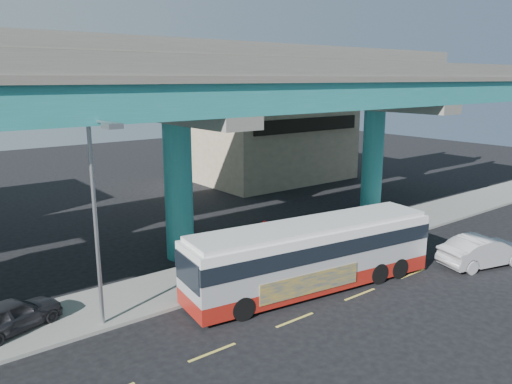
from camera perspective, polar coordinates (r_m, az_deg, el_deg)
ground at (r=21.21m, az=3.91°, el=-14.10°), size 120.00×120.00×0.00m
sidewalk at (r=25.15m, az=-4.58°, el=-9.44°), size 70.00×4.00×0.15m
lane_markings at (r=21.01m, az=4.48°, el=-14.37°), size 58.00×0.12×0.01m
viaduct at (r=26.37m, az=-9.36°, el=11.69°), size 52.00×12.40×11.70m
building_beige at (r=48.45m, az=1.72°, el=5.64°), size 14.00×10.23×7.00m
transit_bus at (r=23.33m, az=6.45°, el=-6.91°), size 12.61×4.33×3.18m
sedan at (r=28.77m, az=24.54°, el=-6.15°), size 4.20×5.75×1.61m
parked_car at (r=21.69m, az=-26.13°, el=-12.52°), size 3.78×4.66×1.28m
street_lamp at (r=19.00m, az=-17.50°, el=-0.34°), size 0.50×2.65×8.22m
stop_sign at (r=24.55m, az=0.93°, el=-4.94°), size 0.76×0.33×2.69m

